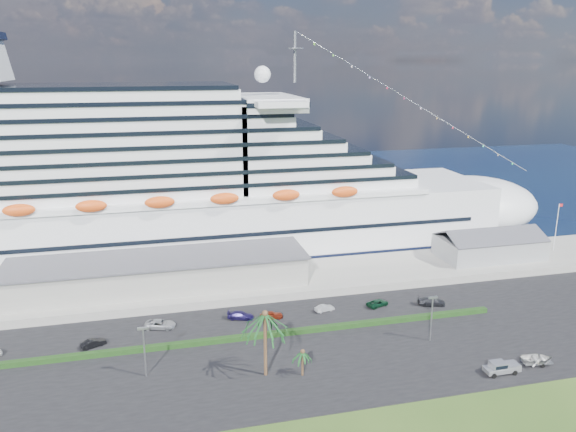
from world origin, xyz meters
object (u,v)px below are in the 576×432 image
object	(u,v)px
parked_car_3	(241,315)
boat_trailer	(537,359)
pickup_truck	(501,367)
cruise_ship	(169,191)

from	to	relation	value
parked_car_3	boat_trailer	bearing A→B (deg)	-103.66
parked_car_3	boat_trailer	size ratio (longest dim) A/B	0.82
pickup_truck	cruise_ship	bearing A→B (deg)	124.62
cruise_ship	pickup_truck	world-z (taller)	cruise_ship
cruise_ship	parked_car_3	distance (m)	44.16
pickup_truck	boat_trailer	xyz separation A→B (m)	(7.04, 0.77, 0.02)
cruise_ship	boat_trailer	xyz separation A→B (m)	(54.23, -67.58, -15.45)
cruise_ship	pickup_truck	distance (m)	84.49
boat_trailer	pickup_truck	bearing A→B (deg)	-173.76
parked_car_3	pickup_truck	bearing A→B (deg)	-109.19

